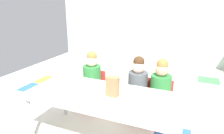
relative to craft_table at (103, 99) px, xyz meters
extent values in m
cube|color=silver|center=(-0.16, 0.88, -0.57)|extent=(5.74, 5.58, 0.02)
cube|color=#336BB2|center=(-1.96, 0.88, -0.56)|extent=(0.43, 0.43, 0.00)
cube|color=orange|center=(-0.61, 0.88, -0.56)|extent=(0.43, 0.43, 0.00)
cube|color=orange|center=(-1.96, 1.33, -0.56)|extent=(0.43, 0.43, 0.00)
cube|color=silver|center=(-0.61, 2.23, -0.56)|extent=(0.43, 0.43, 0.00)
cube|color=#478C51|center=(1.19, 2.68, -0.56)|extent=(0.43, 0.43, 0.00)
cube|color=#B2C1B7|center=(-0.16, 3.67, 0.70)|extent=(5.74, 0.10, 2.52)
cube|color=white|center=(0.00, 0.00, 0.03)|extent=(1.74, 0.78, 0.04)
cylinder|color=#B2B2B7|center=(-0.79, -0.33, -0.27)|extent=(0.05, 0.05, 0.57)
cylinder|color=#B2B2B7|center=(-0.79, 0.33, -0.27)|extent=(0.05, 0.05, 0.57)
cylinder|color=#B2B2B7|center=(0.79, 0.33, -0.27)|extent=(0.05, 0.05, 0.57)
cube|color=red|center=(-0.48, 0.61, -0.26)|extent=(0.32, 0.30, 0.03)
cube|color=red|center=(-0.48, 0.76, -0.11)|extent=(0.29, 0.02, 0.30)
cylinder|color=#2D7A38|center=(-0.48, 0.61, -0.04)|extent=(0.30, 0.30, 0.38)
sphere|color=beige|center=(-0.48, 0.61, 0.22)|extent=(0.17, 0.17, 0.17)
sphere|color=olive|center=(-0.48, 0.62, 0.29)|extent=(0.15, 0.15, 0.15)
cylinder|color=red|center=(-0.62, 0.48, -0.41)|extent=(0.02, 0.02, 0.28)
cylinder|color=red|center=(-0.34, 0.48, -0.41)|extent=(0.02, 0.02, 0.28)
cylinder|color=red|center=(-0.62, 0.74, -0.41)|extent=(0.02, 0.02, 0.28)
cylinder|color=red|center=(-0.34, 0.74, -0.41)|extent=(0.02, 0.02, 0.28)
cube|color=red|center=(0.22, 0.61, -0.26)|extent=(0.32, 0.30, 0.03)
cube|color=red|center=(0.22, 0.76, -0.11)|extent=(0.29, 0.02, 0.30)
cylinder|color=#4C5156|center=(0.22, 0.61, -0.04)|extent=(0.32, 0.32, 0.38)
sphere|color=beige|center=(0.22, 0.61, 0.22)|extent=(0.17, 0.17, 0.17)
sphere|color=#472D19|center=(0.22, 0.62, 0.29)|extent=(0.15, 0.15, 0.15)
cylinder|color=red|center=(0.08, 0.48, -0.41)|extent=(0.02, 0.02, 0.28)
cylinder|color=red|center=(0.36, 0.48, -0.41)|extent=(0.02, 0.02, 0.28)
cylinder|color=red|center=(0.08, 0.74, -0.41)|extent=(0.02, 0.02, 0.28)
cylinder|color=red|center=(0.36, 0.74, -0.41)|extent=(0.02, 0.02, 0.28)
cube|color=red|center=(0.52, 0.61, -0.26)|extent=(0.32, 0.30, 0.03)
cube|color=red|center=(0.52, 0.76, -0.11)|extent=(0.29, 0.02, 0.30)
cylinder|color=#2D7A38|center=(0.52, 0.61, -0.04)|extent=(0.33, 0.33, 0.38)
sphere|color=tan|center=(0.52, 0.61, 0.22)|extent=(0.17, 0.17, 0.17)
sphere|color=olive|center=(0.52, 0.62, 0.29)|extent=(0.15, 0.15, 0.15)
cylinder|color=red|center=(0.38, 0.48, -0.41)|extent=(0.02, 0.02, 0.28)
cylinder|color=red|center=(0.66, 0.48, -0.41)|extent=(0.02, 0.02, 0.28)
cylinder|color=red|center=(0.38, 0.74, -0.41)|extent=(0.02, 0.02, 0.28)
cylinder|color=red|center=(0.66, 0.74, -0.41)|extent=(0.02, 0.02, 0.28)
cube|color=#9E754C|center=(0.11, 0.02, 0.16)|extent=(0.13, 0.09, 0.22)
cylinder|color=white|center=(-0.49, 0.10, 0.05)|extent=(0.18, 0.18, 0.01)
cylinder|color=white|center=(-0.27, 0.09, 0.05)|extent=(0.18, 0.18, 0.01)
torus|color=white|center=(-0.49, 0.10, 0.08)|extent=(0.12, 0.12, 0.03)
camera|label=1|loc=(0.91, -1.86, 1.04)|focal=32.79mm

